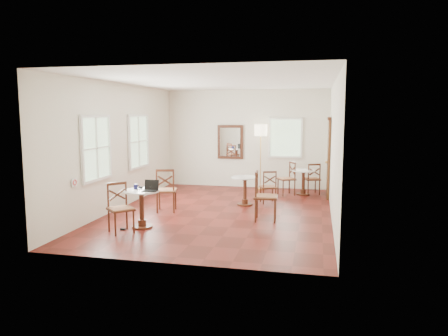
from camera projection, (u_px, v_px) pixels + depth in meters
name	position (u px, v px, depth m)	size (l,w,h in m)	color
ground	(221.00, 212.00, 9.93)	(7.00, 7.00, 0.00)	#58140F
room_shell	(221.00, 130.00, 9.96)	(5.02, 7.02, 3.01)	silver
cafe_table_near	(142.00, 204.00, 8.52)	(0.73, 0.73, 0.77)	#472111
cafe_table_mid	(245.00, 188.00, 10.62)	(0.68, 0.68, 0.72)	#472111
cafe_table_back	(303.00, 179.00, 11.97)	(0.67, 0.67, 0.71)	#472111
chair_near_a	(166.00, 190.00, 9.92)	(0.56, 0.56, 1.02)	#472111
chair_near_b	(120.00, 208.00, 8.19)	(0.63, 0.63, 0.96)	#472111
chair_mid_a	(268.00, 187.00, 10.87)	(0.50, 0.50, 0.85)	#472111
chair_mid_b	(264.00, 196.00, 9.09)	(0.52, 0.52, 1.07)	#472111
chair_back_a	(312.00, 179.00, 12.08)	(0.53, 0.53, 0.89)	#472111
chair_back_b	(287.00, 178.00, 11.98)	(0.58, 0.58, 0.93)	#472111
floor_lamp	(261.00, 134.00, 12.66)	(0.38, 0.38, 1.96)	#BF8C3F
laptop	(151.00, 188.00, 8.41)	(0.30, 0.26, 0.21)	black
mouse	(141.00, 187.00, 8.69)	(0.11, 0.07, 0.04)	black
navy_mug	(136.00, 187.00, 8.58)	(0.13, 0.09, 0.10)	#0F0F33
water_glass	(151.00, 188.00, 8.47)	(0.06, 0.06, 0.10)	white
power_adapter	(123.00, 229.00, 8.40)	(0.10, 0.06, 0.04)	black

